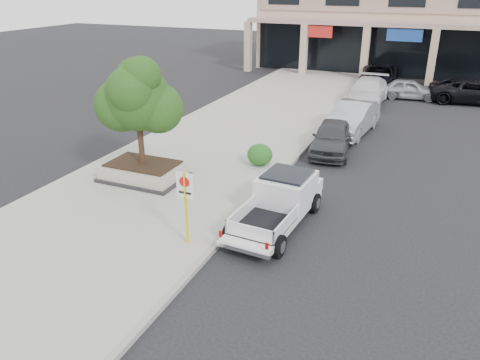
{
  "coord_description": "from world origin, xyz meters",
  "views": [
    {
      "loc": [
        3.97,
        -11.61,
        7.5
      ],
      "look_at": [
        -1.7,
        1.5,
        1.34
      ],
      "focal_mm": 35.0,
      "sensor_mm": 36.0,
      "label": 1
    }
  ],
  "objects_px": {
    "no_parking_sign": "(186,199)",
    "lot_car_d": "(474,91)",
    "curb_car_a": "(332,137)",
    "planter_tree": "(142,98)",
    "curb_car_c": "(367,92)",
    "planter": "(144,171)",
    "curb_car_b": "(352,118)",
    "lot_car_a": "(409,89)",
    "pickup_truck": "(276,205)",
    "curb_car_d": "(379,76)"
  },
  "relations": [
    {
      "from": "no_parking_sign",
      "to": "lot_car_a",
      "type": "bearing_deg",
      "value": 79.18
    },
    {
      "from": "curb_car_a",
      "to": "curb_car_d",
      "type": "distance_m",
      "value": 15.59
    },
    {
      "from": "pickup_truck",
      "to": "curb_car_a",
      "type": "bearing_deg",
      "value": 93.52
    },
    {
      "from": "no_parking_sign",
      "to": "lot_car_a",
      "type": "distance_m",
      "value": 23.18
    },
    {
      "from": "lot_car_d",
      "to": "planter_tree",
      "type": "bearing_deg",
      "value": 140.52
    },
    {
      "from": "planter",
      "to": "pickup_truck",
      "type": "xyz_separation_m",
      "value": [
        6.04,
        -1.35,
        0.31
      ]
    },
    {
      "from": "lot_car_a",
      "to": "lot_car_d",
      "type": "relative_size",
      "value": 0.71
    },
    {
      "from": "lot_car_d",
      "to": "lot_car_a",
      "type": "bearing_deg",
      "value": 88.86
    },
    {
      "from": "pickup_truck",
      "to": "curb_car_b",
      "type": "distance_m",
      "value": 11.09
    },
    {
      "from": "no_parking_sign",
      "to": "lot_car_d",
      "type": "bearing_deg",
      "value": 70.27
    },
    {
      "from": "planter_tree",
      "to": "curb_car_b",
      "type": "relative_size",
      "value": 0.81
    },
    {
      "from": "curb_car_a",
      "to": "lot_car_a",
      "type": "distance_m",
      "value": 12.83
    },
    {
      "from": "curb_car_a",
      "to": "lot_car_d",
      "type": "relative_size",
      "value": 0.78
    },
    {
      "from": "curb_car_d",
      "to": "lot_car_a",
      "type": "xyz_separation_m",
      "value": [
        2.43,
        -2.97,
        -0.15
      ]
    },
    {
      "from": "curb_car_c",
      "to": "lot_car_a",
      "type": "xyz_separation_m",
      "value": [
        2.4,
        2.53,
        -0.14
      ]
    },
    {
      "from": "no_parking_sign",
      "to": "curb_car_d",
      "type": "bearing_deg",
      "value": 85.74
    },
    {
      "from": "curb_car_a",
      "to": "curb_car_b",
      "type": "height_order",
      "value": "curb_car_b"
    },
    {
      "from": "planter",
      "to": "curb_car_d",
      "type": "distance_m",
      "value": 22.86
    },
    {
      "from": "no_parking_sign",
      "to": "curb_car_c",
      "type": "bearing_deg",
      "value": 84.48
    },
    {
      "from": "no_parking_sign",
      "to": "lot_car_a",
      "type": "relative_size",
      "value": 0.59
    },
    {
      "from": "curb_car_b",
      "to": "lot_car_a",
      "type": "height_order",
      "value": "curb_car_b"
    },
    {
      "from": "pickup_truck",
      "to": "lot_car_a",
      "type": "height_order",
      "value": "pickup_truck"
    },
    {
      "from": "planter",
      "to": "no_parking_sign",
      "type": "relative_size",
      "value": 1.39
    },
    {
      "from": "no_parking_sign",
      "to": "curb_car_c",
      "type": "height_order",
      "value": "no_parking_sign"
    },
    {
      "from": "curb_car_a",
      "to": "lot_car_d",
      "type": "bearing_deg",
      "value": 57.74
    },
    {
      "from": "pickup_truck",
      "to": "curb_car_c",
      "type": "xyz_separation_m",
      "value": [
        -0.05,
        17.92,
        0.02
      ]
    },
    {
      "from": "pickup_truck",
      "to": "curb_car_d",
      "type": "distance_m",
      "value": 23.42
    },
    {
      "from": "no_parking_sign",
      "to": "pickup_truck",
      "type": "bearing_deg",
      "value": 48.96
    },
    {
      "from": "planter",
      "to": "curb_car_a",
      "type": "xyz_separation_m",
      "value": [
        6.06,
        6.48,
        0.26
      ]
    },
    {
      "from": "no_parking_sign",
      "to": "lot_car_d",
      "type": "relative_size",
      "value": 0.42
    },
    {
      "from": "no_parking_sign",
      "to": "curb_car_a",
      "type": "relative_size",
      "value": 0.53
    },
    {
      "from": "planter",
      "to": "curb_car_b",
      "type": "relative_size",
      "value": 0.65
    },
    {
      "from": "curb_car_a",
      "to": "lot_car_a",
      "type": "relative_size",
      "value": 1.11
    },
    {
      "from": "no_parking_sign",
      "to": "curb_car_b",
      "type": "relative_size",
      "value": 0.47
    },
    {
      "from": "curb_car_c",
      "to": "lot_car_d",
      "type": "xyz_separation_m",
      "value": [
        6.36,
        2.95,
        -0.03
      ]
    },
    {
      "from": "planter_tree",
      "to": "curb_car_a",
      "type": "bearing_deg",
      "value": 46.87
    },
    {
      "from": "planter",
      "to": "curb_car_d",
      "type": "bearing_deg",
      "value": 74.9
    },
    {
      "from": "planter",
      "to": "no_parking_sign",
      "type": "height_order",
      "value": "no_parking_sign"
    },
    {
      "from": "curb_car_a",
      "to": "curb_car_c",
      "type": "height_order",
      "value": "curb_car_c"
    },
    {
      "from": "pickup_truck",
      "to": "curb_car_c",
      "type": "distance_m",
      "value": 17.92
    },
    {
      "from": "curb_car_b",
      "to": "lot_car_d",
      "type": "relative_size",
      "value": 0.9
    },
    {
      "from": "curb_car_d",
      "to": "pickup_truck",
      "type": "bearing_deg",
      "value": -95.07
    },
    {
      "from": "planter_tree",
      "to": "pickup_truck",
      "type": "distance_m",
      "value": 6.64
    },
    {
      "from": "planter",
      "to": "curb_car_a",
      "type": "bearing_deg",
      "value": 46.92
    },
    {
      "from": "lot_car_d",
      "to": "curb_car_a",
      "type": "bearing_deg",
      "value": 147.01
    },
    {
      "from": "pickup_truck",
      "to": "lot_car_d",
      "type": "height_order",
      "value": "pickup_truck"
    },
    {
      "from": "curb_car_a",
      "to": "curb_car_d",
      "type": "relative_size",
      "value": 0.73
    },
    {
      "from": "curb_car_b",
      "to": "lot_car_d",
      "type": "xyz_separation_m",
      "value": [
        6.02,
        9.78,
        -0.05
      ]
    },
    {
      "from": "no_parking_sign",
      "to": "curb_car_b",
      "type": "bearing_deg",
      "value": 80.28
    },
    {
      "from": "planter",
      "to": "curb_car_d",
      "type": "xyz_separation_m",
      "value": [
        5.95,
        22.07,
        0.34
      ]
    }
  ]
}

